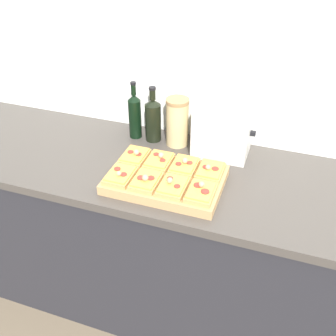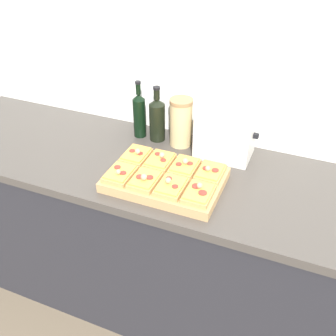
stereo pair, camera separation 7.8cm
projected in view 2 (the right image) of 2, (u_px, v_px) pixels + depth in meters
wall_back at (213, 73)px, 1.82m from camera, size 6.00×0.06×2.50m
kitchen_counter at (182, 245)px, 2.00m from camera, size 2.63×0.67×0.92m
cutting_board at (165, 180)px, 1.66m from camera, size 0.48×0.32×0.04m
pizza_slice_back_left at (136, 155)px, 1.75m from camera, size 0.11×0.14×0.05m
pizza_slice_back_midleft at (160, 161)px, 1.71m from camera, size 0.11×0.14×0.05m
pizza_slice_back_midright at (185, 166)px, 1.68m from camera, size 0.11×0.14×0.05m
pizza_slice_back_right at (210, 172)px, 1.64m from camera, size 0.11×0.14×0.05m
pizza_slice_front_left at (120, 174)px, 1.63m from camera, size 0.11×0.14×0.05m
pizza_slice_front_midleft at (145, 180)px, 1.59m from camera, size 0.11×0.14×0.05m
pizza_slice_front_midright at (171, 186)px, 1.56m from camera, size 0.11×0.14×0.05m
pizza_slice_front_right at (199, 193)px, 1.52m from camera, size 0.11×0.14×0.05m
olive_oil_bottle at (139, 114)px, 1.94m from camera, size 0.06×0.06×0.29m
wine_bottle at (157, 119)px, 1.91m from camera, size 0.08×0.08×0.28m
grain_jar_tall at (181, 122)px, 1.87m from camera, size 0.11×0.11×0.24m
toaster_oven at (226, 132)px, 1.79m from camera, size 0.28×0.19×0.24m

